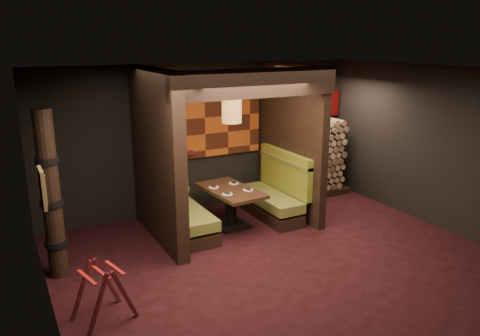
% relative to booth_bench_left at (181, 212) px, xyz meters
% --- Properties ---
extents(floor, '(6.50, 5.50, 0.02)m').
position_rel_booth_bench_left_xyz_m(floor, '(0.96, -1.65, -0.41)').
color(floor, black).
rests_on(floor, ground).
extents(ceiling, '(6.50, 5.50, 0.02)m').
position_rel_booth_bench_left_xyz_m(ceiling, '(0.96, -1.65, 2.46)').
color(ceiling, black).
rests_on(ceiling, ground).
extents(wall_back, '(6.50, 0.02, 2.85)m').
position_rel_booth_bench_left_xyz_m(wall_back, '(0.96, 1.11, 1.02)').
color(wall_back, black).
rests_on(wall_back, ground).
extents(wall_front, '(6.50, 0.02, 2.85)m').
position_rel_booth_bench_left_xyz_m(wall_front, '(0.96, -4.41, 1.02)').
color(wall_front, black).
rests_on(wall_front, ground).
extents(wall_left, '(0.02, 5.50, 2.85)m').
position_rel_booth_bench_left_xyz_m(wall_left, '(-2.30, -1.65, 1.02)').
color(wall_left, black).
rests_on(wall_left, ground).
extents(wall_right, '(0.02, 5.50, 2.85)m').
position_rel_booth_bench_left_xyz_m(wall_right, '(4.22, -1.65, 1.02)').
color(wall_right, black).
rests_on(wall_right, ground).
extents(partition_left, '(0.20, 2.20, 2.85)m').
position_rel_booth_bench_left_xyz_m(partition_left, '(-0.39, -0.00, 1.02)').
color(partition_left, black).
rests_on(partition_left, floor).
extents(partition_right, '(0.15, 2.10, 2.85)m').
position_rel_booth_bench_left_xyz_m(partition_right, '(2.26, 0.05, 1.02)').
color(partition_right, black).
rests_on(partition_right, floor).
extents(header_beam, '(2.85, 0.18, 0.44)m').
position_rel_booth_bench_left_xyz_m(header_beam, '(0.94, -0.95, 2.23)').
color(header_beam, black).
rests_on(header_beam, partition_left).
extents(tapa_back_panel, '(2.40, 0.06, 1.55)m').
position_rel_booth_bench_left_xyz_m(tapa_back_panel, '(0.94, 1.06, 1.42)').
color(tapa_back_panel, '#AF4715').
rests_on(tapa_back_panel, wall_back).
extents(tapa_side_panel, '(0.04, 1.85, 1.45)m').
position_rel_booth_bench_left_xyz_m(tapa_side_panel, '(-0.27, 0.17, 1.45)').
color(tapa_side_panel, '#AF4715').
rests_on(tapa_side_panel, partition_left).
extents(lacquer_shelf, '(0.60, 0.12, 0.07)m').
position_rel_booth_bench_left_xyz_m(lacquer_shelf, '(0.36, 1.00, 0.78)').
color(lacquer_shelf, '#55121A').
rests_on(lacquer_shelf, wall_back).
extents(booth_bench_left, '(0.68, 1.60, 1.14)m').
position_rel_booth_bench_left_xyz_m(booth_bench_left, '(0.00, 0.00, 0.00)').
color(booth_bench_left, black).
rests_on(booth_bench_left, floor).
extents(booth_bench_right, '(0.68, 1.60, 1.14)m').
position_rel_booth_bench_left_xyz_m(booth_bench_right, '(1.89, 0.00, 0.00)').
color(booth_bench_right, black).
rests_on(booth_bench_right, floor).
extents(dining_table, '(0.85, 1.41, 0.72)m').
position_rel_booth_bench_left_xyz_m(dining_table, '(0.91, -0.11, 0.08)').
color(dining_table, black).
rests_on(dining_table, floor).
extents(place_settings, '(0.64, 0.68, 0.03)m').
position_rel_booth_bench_left_xyz_m(place_settings, '(0.91, -0.11, 0.33)').
color(place_settings, white).
rests_on(place_settings, dining_table).
extents(pendant_lamp, '(0.33, 0.33, 0.94)m').
position_rel_booth_bench_left_xyz_m(pendant_lamp, '(0.91, -0.16, 1.73)').
color(pendant_lamp, olive).
rests_on(pendant_lamp, ceiling).
extents(framed_picture, '(0.05, 0.36, 0.46)m').
position_rel_booth_bench_left_xyz_m(framed_picture, '(-2.25, -1.55, 1.22)').
color(framed_picture, olive).
rests_on(framed_picture, wall_left).
extents(luggage_rack, '(0.79, 0.64, 0.75)m').
position_rel_booth_bench_left_xyz_m(luggage_rack, '(-1.76, -1.96, -0.02)').
color(luggage_rack, '#4C1317').
rests_on(luggage_rack, floor).
extents(totem_column, '(0.31, 0.31, 2.40)m').
position_rel_booth_bench_left_xyz_m(totem_column, '(-2.09, -0.55, 0.79)').
color(totem_column, black).
rests_on(totem_column, floor).
extents(firewood_stack, '(1.73, 0.70, 1.64)m').
position_rel_booth_bench_left_xyz_m(firewood_stack, '(3.25, 0.70, 0.42)').
color(firewood_stack, black).
rests_on(firewood_stack, floor).
extents(mosaic_header, '(1.83, 0.10, 0.56)m').
position_rel_booth_bench_left_xyz_m(mosaic_header, '(3.25, 1.03, 1.52)').
color(mosaic_header, maroon).
rests_on(mosaic_header, wall_back).
extents(bay_front_post, '(0.08, 0.08, 2.85)m').
position_rel_booth_bench_left_xyz_m(bay_front_post, '(2.35, 0.31, 1.02)').
color(bay_front_post, black).
rests_on(bay_front_post, floor).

